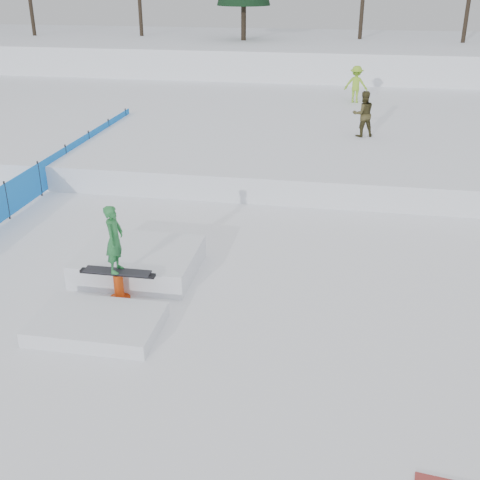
% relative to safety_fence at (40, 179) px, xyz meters
% --- Properties ---
extents(ground, '(120.00, 120.00, 0.00)m').
position_rel_safety_fence_xyz_m(ground, '(6.50, -6.60, -0.55)').
color(ground, white).
extents(snow_berm, '(60.00, 14.00, 2.40)m').
position_rel_safety_fence_xyz_m(snow_berm, '(6.50, 23.40, 0.65)').
color(snow_berm, white).
rests_on(snow_berm, ground).
extents(snow_midrise, '(50.00, 18.00, 0.80)m').
position_rel_safety_fence_xyz_m(snow_midrise, '(6.50, 9.40, -0.15)').
color(snow_midrise, white).
rests_on(snow_midrise, ground).
extents(safety_fence, '(0.05, 16.00, 1.10)m').
position_rel_safety_fence_xyz_m(safety_fence, '(0.00, 0.00, 0.00)').
color(safety_fence, blue).
rests_on(safety_fence, ground).
extents(walker_olive, '(0.95, 0.84, 1.63)m').
position_rel_safety_fence_xyz_m(walker_olive, '(9.62, 5.92, 1.06)').
color(walker_olive, '#3C371B').
rests_on(walker_olive, snow_midrise).
extents(walker_ygreen, '(1.14, 0.77, 1.62)m').
position_rel_safety_fence_xyz_m(walker_ygreen, '(9.36, 12.10, 1.06)').
color(walker_ygreen, '#84BB2A').
rests_on(walker_ygreen, snow_midrise).
extents(jib_rail_feature, '(2.60, 4.40, 2.11)m').
position_rel_safety_fence_xyz_m(jib_rail_feature, '(4.62, -5.08, -0.25)').
color(jib_rail_feature, white).
rests_on(jib_rail_feature, ground).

